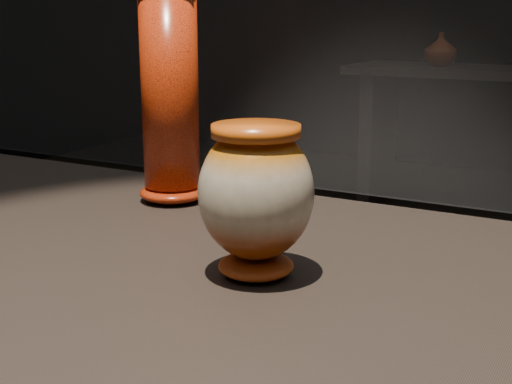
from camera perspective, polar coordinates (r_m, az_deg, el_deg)
main_vase at (r=0.84m, az=0.00°, el=-0.22°), size 0.14×0.14×0.18m
tall_vase at (r=1.18m, az=-6.88°, el=7.37°), size 0.15×0.15×0.35m
back_vase_left at (r=4.41m, az=14.55°, el=10.99°), size 0.26×0.26×0.20m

